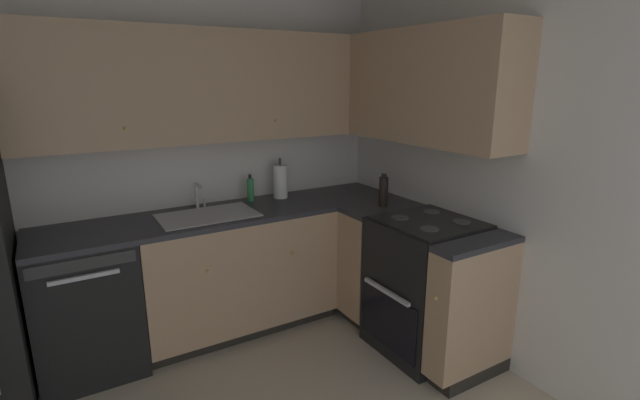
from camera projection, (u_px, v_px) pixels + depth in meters
wall_back at (157, 163)px, 3.22m from camera, size 3.52×0.05×2.48m
wall_right at (536, 181)px, 2.64m from camera, size 0.05×3.54×2.48m
dishwasher at (87, 305)px, 2.87m from camera, size 0.60×0.63×0.87m
lower_cabinets_back at (236, 271)px, 3.37m from camera, size 1.37×0.62×0.87m
countertop_back at (233, 213)px, 3.25m from camera, size 2.58×0.60×0.03m
lower_cabinets_right at (411, 281)px, 3.21m from camera, size 0.62×1.12×0.87m
countertop_right at (414, 220)px, 3.10m from camera, size 0.60×1.12×0.03m
oven_range at (426, 285)px, 3.10m from camera, size 0.68×0.62×1.06m
upper_cabinets_back at (197, 86)px, 3.06m from camera, size 2.26×0.34×0.74m
upper_cabinets_right at (411, 86)px, 3.15m from camera, size 0.32×1.67×0.74m
sink at (208, 221)px, 3.14m from camera, size 0.65×0.40×0.10m
faucet at (198, 193)px, 3.27m from camera, size 0.07×0.16×0.18m
soap_bottle at (250, 190)px, 3.48m from camera, size 0.05×0.05×0.20m
paper_towel_roll at (280, 181)px, 3.57m from camera, size 0.11×0.11×0.32m
oil_bottle at (383, 191)px, 3.34m from camera, size 0.07×0.07×0.24m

